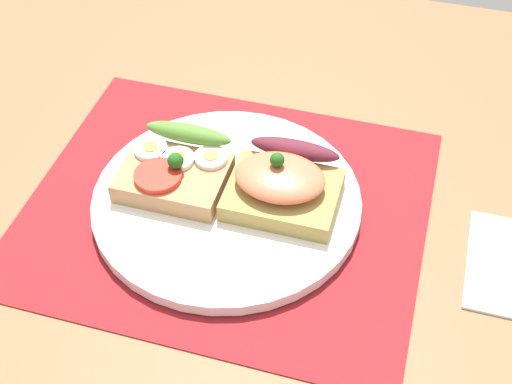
% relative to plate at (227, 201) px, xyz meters
% --- Properties ---
extents(ground_plane, '(1.20, 0.90, 0.03)m').
position_rel_plate_xyz_m(ground_plane, '(0.00, 0.00, -0.03)').
color(ground_plane, brown).
extents(placemat, '(0.39, 0.33, 0.00)m').
position_rel_plate_xyz_m(placemat, '(0.00, 0.00, -0.01)').
color(placemat, maroon).
rests_on(placemat, ground_plane).
extents(plate, '(0.26, 0.26, 0.01)m').
position_rel_plate_xyz_m(plate, '(0.00, 0.00, 0.00)').
color(plate, white).
rests_on(plate, placemat).
extents(sandwich_egg_tomato, '(0.10, 0.09, 0.04)m').
position_rel_plate_xyz_m(sandwich_egg_tomato, '(-0.05, 0.01, 0.02)').
color(sandwich_egg_tomato, tan).
rests_on(sandwich_egg_tomato, plate).
extents(sandwich_salmon, '(0.11, 0.10, 0.06)m').
position_rel_plate_xyz_m(sandwich_salmon, '(0.05, 0.01, 0.03)').
color(sandwich_salmon, '#A48D49').
rests_on(sandwich_salmon, plate).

